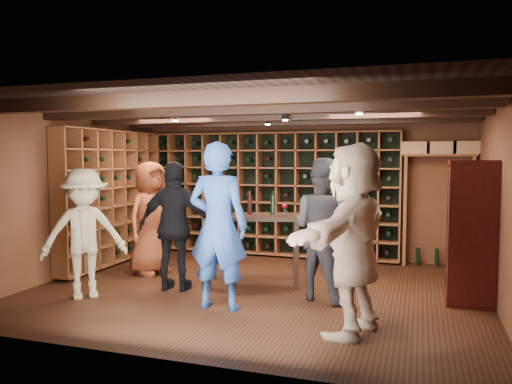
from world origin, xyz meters
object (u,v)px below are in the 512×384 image
(guest_red_floral, at_px, (150,218))
(display_cabinet, at_px, (471,235))
(guest_khaki, at_px, (84,234))
(tasting_table, at_px, (253,224))
(man_blue_shirt, at_px, (218,226))
(guest_woman_black, at_px, (175,226))
(man_grey_suit, at_px, (323,229))
(guest_beige, at_px, (353,239))

(guest_red_floral, bearing_deg, display_cabinet, -75.88)
(guest_khaki, distance_m, tasting_table, 2.28)
(guest_red_floral, bearing_deg, man_blue_shirt, -111.63)
(guest_khaki, xyz_separation_m, tasting_table, (1.85, 1.33, 0.03))
(guest_woman_black, xyz_separation_m, guest_khaki, (-0.94, -0.70, -0.05))
(guest_red_floral, bearing_deg, man_grey_suit, -84.37)
(display_cabinet, bearing_deg, guest_beige, -129.88)
(guest_beige, relative_size, tasting_table, 1.36)
(guest_red_floral, distance_m, guest_beige, 3.73)
(guest_beige, bearing_deg, guest_red_floral, -100.25)
(display_cabinet, distance_m, guest_beige, 1.94)
(man_blue_shirt, bearing_deg, tasting_table, -92.47)
(guest_khaki, distance_m, guest_beige, 3.47)
(display_cabinet, bearing_deg, guest_woman_black, -171.78)
(guest_woman_black, distance_m, guest_beige, 2.69)
(display_cabinet, relative_size, tasting_table, 1.21)
(display_cabinet, height_order, guest_beige, guest_beige)
(guest_woman_black, bearing_deg, guest_red_floral, -48.76)
(guest_woman_black, bearing_deg, display_cabinet, -178.24)
(display_cabinet, distance_m, man_grey_suit, 1.80)
(tasting_table, bearing_deg, display_cabinet, -17.00)
(man_grey_suit, bearing_deg, tasting_table, 3.19)
(guest_red_floral, xyz_separation_m, tasting_table, (1.72, -0.11, -0.01))
(guest_woman_black, bearing_deg, guest_khaki, 30.13)
(guest_khaki, xyz_separation_m, guest_beige, (3.46, -0.24, 0.15))
(display_cabinet, height_order, guest_khaki, display_cabinet)
(display_cabinet, bearing_deg, man_grey_suit, -168.90)
(guest_red_floral, relative_size, guest_beige, 0.89)
(man_blue_shirt, xyz_separation_m, guest_beige, (1.64, -0.35, -0.02))
(guest_khaki, bearing_deg, guest_red_floral, 41.71)
(man_blue_shirt, distance_m, guest_woman_black, 1.06)
(man_blue_shirt, xyz_separation_m, man_grey_suit, (1.12, 0.79, -0.10))
(man_blue_shirt, height_order, guest_red_floral, man_blue_shirt)
(man_blue_shirt, xyz_separation_m, guest_red_floral, (-1.69, 1.33, -0.13))
(guest_red_floral, bearing_deg, guest_khaki, -168.45)
(guest_beige, bearing_deg, guest_khaki, -77.40)
(guest_beige, bearing_deg, man_grey_suit, -138.84)
(display_cabinet, distance_m, tasting_table, 2.85)
(man_grey_suit, xyz_separation_m, tasting_table, (-1.09, 0.43, -0.04))
(display_cabinet, bearing_deg, guest_red_floral, 177.49)
(guest_khaki, height_order, tasting_table, guest_khaki)
(guest_red_floral, distance_m, tasting_table, 1.73)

